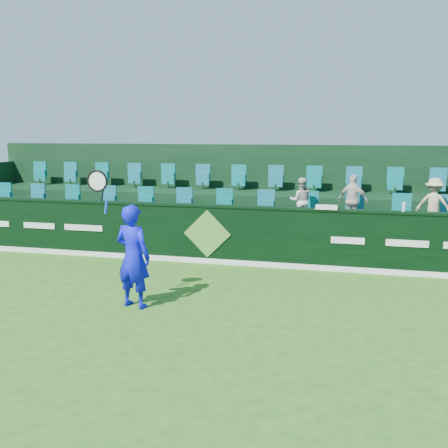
% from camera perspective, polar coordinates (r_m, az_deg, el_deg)
% --- Properties ---
extents(ground, '(60.00, 60.00, 0.00)m').
position_cam_1_polar(ground, '(7.99, -9.38, -11.57)').
color(ground, '#266317').
rests_on(ground, ground).
extents(sponsor_hoarding, '(16.00, 0.25, 1.35)m').
position_cam_1_polar(sponsor_hoarding, '(11.43, -1.77, -1.13)').
color(sponsor_hoarding, black).
rests_on(sponsor_hoarding, ground).
extents(stand_tier_front, '(16.00, 2.00, 0.80)m').
position_cam_1_polar(stand_tier_front, '(12.53, -0.46, -1.37)').
color(stand_tier_front, black).
rests_on(stand_tier_front, ground).
extents(stand_tier_back, '(16.00, 1.80, 1.30)m').
position_cam_1_polar(stand_tier_back, '(14.31, 1.35, 1.15)').
color(stand_tier_back, black).
rests_on(stand_tier_back, ground).
extents(stand_rear, '(16.00, 4.10, 2.60)m').
position_cam_1_polar(stand_rear, '(14.66, 1.72, 3.61)').
color(stand_rear, black).
rests_on(stand_rear, ground).
extents(seat_row_front, '(13.50, 0.50, 0.60)m').
position_cam_1_polar(seat_row_front, '(12.79, -0.04, 2.06)').
color(seat_row_front, '#096E6F').
rests_on(seat_row_front, stand_tier_front).
extents(seat_row_back, '(13.50, 0.50, 0.60)m').
position_cam_1_polar(seat_row_back, '(14.47, 1.61, 5.05)').
color(seat_row_back, '#096E6F').
rests_on(seat_row_back, stand_tier_back).
extents(tennis_player, '(1.14, 0.57, 2.40)m').
position_cam_1_polar(tennis_player, '(8.64, -10.40, -3.55)').
color(tennis_player, '#0E12EF').
rests_on(tennis_player, ground).
extents(spectator_left, '(0.59, 0.49, 1.10)m').
position_cam_1_polar(spectator_left, '(12.08, 8.76, 2.64)').
color(spectator_left, beige).
rests_on(spectator_left, stand_tier_front).
extents(spectator_middle, '(0.76, 0.53, 1.20)m').
position_cam_1_polar(spectator_middle, '(12.04, 14.51, 2.64)').
color(spectator_middle, beige).
rests_on(spectator_middle, stand_tier_front).
extents(spectator_right, '(0.84, 0.62, 1.16)m').
position_cam_1_polar(spectator_right, '(12.21, 22.85, 2.15)').
color(spectator_right, '#C2B288').
rests_on(spectator_right, stand_tier_front).
extents(towel, '(0.46, 0.30, 0.07)m').
position_cam_1_polar(towel, '(10.93, 11.63, 1.89)').
color(towel, white).
rests_on(towel, sponsor_hoarding).
extents(drinks_bottle, '(0.06, 0.06, 0.20)m').
position_cam_1_polar(drinks_bottle, '(10.99, 19.85, 1.87)').
color(drinks_bottle, silver).
rests_on(drinks_bottle, sponsor_hoarding).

